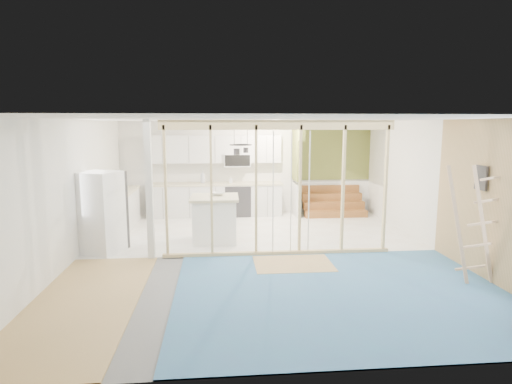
{
  "coord_description": "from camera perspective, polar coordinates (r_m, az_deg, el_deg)",
  "views": [
    {
      "loc": [
        -0.84,
        -7.93,
        2.5
      ],
      "look_at": [
        -0.07,
        0.6,
        1.15
      ],
      "focal_mm": 30.0,
      "sensor_mm": 36.0,
      "label": 1
    }
  ],
  "objects": [
    {
      "name": "room",
      "position": [
        8.07,
        0.86,
        0.38
      ],
      "size": [
        7.01,
        8.01,
        2.61
      ],
      "color": "slate",
      "rests_on": "ground"
    },
    {
      "name": "floor_overlays",
      "position": [
        8.42,
        1.29,
        -8.26
      ],
      "size": [
        7.0,
        8.0,
        0.03
      ],
      "color": "white",
      "rests_on": "room"
    },
    {
      "name": "stud_frame",
      "position": [
        8.01,
        -0.68,
        2.31
      ],
      "size": [
        4.66,
        0.14,
        2.6
      ],
      "color": "#DFD188",
      "rests_on": "room"
    },
    {
      "name": "base_cabinets",
      "position": [
        11.5,
        -8.92,
        -1.36
      ],
      "size": [
        4.45,
        2.24,
        0.93
      ],
      "color": "silver",
      "rests_on": "room"
    },
    {
      "name": "upper_cabinets",
      "position": [
        11.77,
        -5.18,
        5.58
      ],
      "size": [
        3.6,
        0.41,
        0.85
      ],
      "color": "silver",
      "rests_on": "room"
    },
    {
      "name": "green_partition",
      "position": [
        12.05,
        8.74,
        1.41
      ],
      "size": [
        2.25,
        1.51,
        2.6
      ],
      "color": "olive",
      "rests_on": "room"
    },
    {
      "name": "pot_rack",
      "position": [
        9.85,
        -2.07,
        6.0
      ],
      "size": [
        0.52,
        0.52,
        0.72
      ],
      "color": "black",
      "rests_on": "room"
    },
    {
      "name": "sheathing_panel",
      "position": [
        7.43,
        30.45,
        -1.59
      ],
      "size": [
        0.02,
        4.0,
        2.6
      ],
      "primitive_type": "cube",
      "color": "tan",
      "rests_on": "room"
    },
    {
      "name": "electrical_panel",
      "position": [
        7.85,
        27.83,
        1.69
      ],
      "size": [
        0.04,
        0.3,
        0.4
      ],
      "primitive_type": "cube",
      "color": "#323237",
      "rests_on": "room"
    },
    {
      "name": "ceiling_light",
      "position": [
        11.16,
        6.49,
        9.08
      ],
      "size": [
        0.32,
        0.32,
        0.08
      ],
      "primitive_type": "cylinder",
      "color": "#FFEABF",
      "rests_on": "room"
    },
    {
      "name": "fridge",
      "position": [
        8.85,
        -19.97,
        -2.64
      ],
      "size": [
        0.93,
        0.89,
        1.61
      ],
      "rotation": [
        0.0,
        0.0,
        -0.41
      ],
      "color": "white",
      "rests_on": "room"
    },
    {
      "name": "island",
      "position": [
        9.25,
        -5.52,
        -3.63
      ],
      "size": [
        1.03,
        1.03,
        0.99
      ],
      "rotation": [
        0.0,
        0.0,
        -0.02
      ],
      "color": "white",
      "rests_on": "room"
    },
    {
      "name": "bowl",
      "position": [
        9.29,
        -5.08,
        -0.24
      ],
      "size": [
        0.35,
        0.35,
        0.07
      ],
      "primitive_type": "imported",
      "rotation": [
        0.0,
        0.0,
        -0.39
      ],
      "color": "beige",
      "rests_on": "island"
    },
    {
      "name": "soap_bottle_a",
      "position": [
        11.78,
        -7.13,
        2.02
      ],
      "size": [
        0.15,
        0.15,
        0.34
      ],
      "primitive_type": "imported",
      "rotation": [
        0.0,
        0.0,
        0.19
      ],
      "color": "#AEB2C2",
      "rests_on": "base_cabinets"
    },
    {
      "name": "soap_bottle_b",
      "position": [
        11.69,
        -3.37,
        1.62
      ],
      "size": [
        0.08,
        0.08,
        0.17
      ],
      "primitive_type": "imported",
      "rotation": [
        0.0,
        0.0,
        -0.02
      ],
      "color": "silver",
      "rests_on": "base_cabinets"
    },
    {
      "name": "ladder",
      "position": [
        7.51,
        27.03,
        -3.89
      ],
      "size": [
        1.0,
        0.16,
        1.88
      ],
      "rotation": [
        0.0,
        0.0,
        -0.28
      ],
      "color": "#D6AC82",
      "rests_on": "room"
    }
  ]
}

